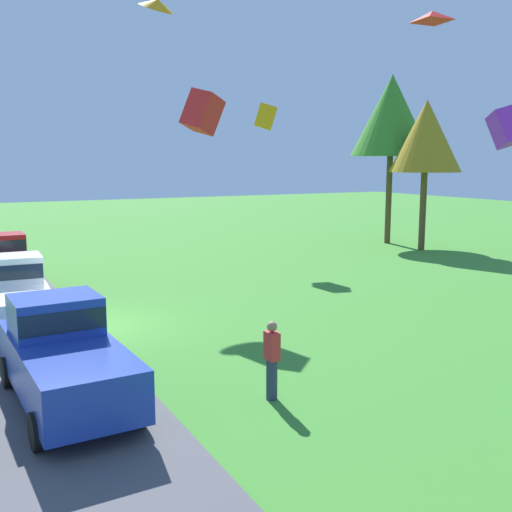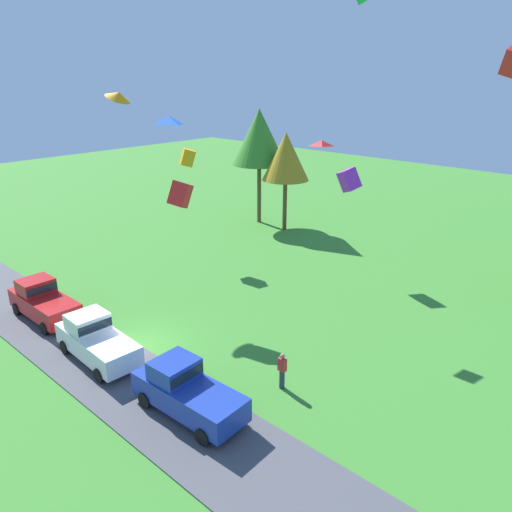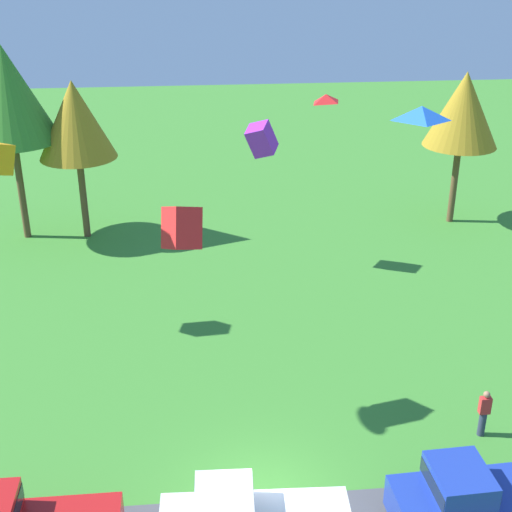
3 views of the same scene
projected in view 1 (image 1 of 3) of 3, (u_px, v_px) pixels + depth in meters
The scene contains 13 objects.
ground_plane at pixel (88, 327), 18.27m from camera, with size 120.00×120.00×0.00m, color #3D842D.
pavement_strip at pixel (13, 336), 17.27m from camera, with size 36.00×4.40×0.06m, color #4C4C51.
car_pickup_near_entrance at pixel (3, 264), 23.01m from camera, with size 5.00×2.05×2.14m.
car_pickup_mid_row at pixel (13, 295), 17.66m from camera, with size 5.08×2.22×2.14m.
car_pickup_by_flagpole at pixel (64, 353), 12.32m from camera, with size 5.08×2.22×2.14m.
person_beside_suv at pixel (272, 360), 12.61m from camera, with size 0.36×0.24×1.71m.
tree_center_back at pixel (391, 116), 35.76m from camera, with size 4.78×4.78×10.10m.
tree_right_of_center at pixel (426, 137), 33.08m from camera, with size 3.96×3.96×8.36m.
kite_box_low_drifter at pixel (266, 117), 30.03m from camera, with size 0.83×0.83×1.16m, color orange.
kite_diamond_high_left at pixel (432, 16), 18.48m from camera, with size 1.01×0.82×0.32m, color red.
kite_box_trailing_tail at pixel (507, 127), 23.21m from camera, with size 0.97×0.97×1.36m, color purple.
kite_delta_mid_center at pixel (157, 4), 25.76m from camera, with size 1.55×1.55×0.41m, color orange.
kite_box_near_flag at pixel (202, 112), 21.15m from camera, with size 0.94×0.94×1.31m, color red.
Camera 1 is at (18.05, -3.74, 5.03)m, focal length 42.00 mm.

